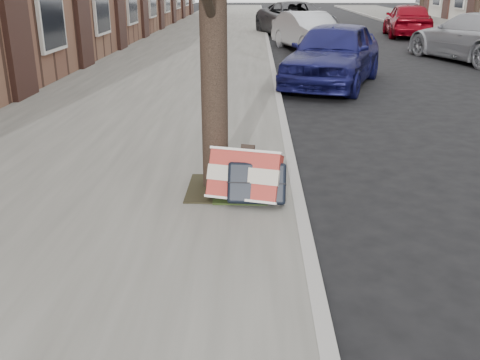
{
  "coord_description": "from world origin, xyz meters",
  "views": [
    {
      "loc": [
        -1.71,
        -4.16,
        2.22
      ],
      "look_at": [
        -1.85,
        0.8,
        0.37
      ],
      "focal_mm": 40.0,
      "sensor_mm": 36.0,
      "label": 1
    }
  ],
  "objects_px": {
    "suitcase_red": "(245,176)",
    "car_near_front": "(334,54)",
    "suitcase_navy": "(257,183)",
    "car_near_mid": "(308,31)"
  },
  "relations": [
    {
      "from": "suitcase_red",
      "to": "car_near_mid",
      "type": "xyz_separation_m",
      "value": [
        1.89,
        13.81,
        0.24
      ]
    },
    {
      "from": "suitcase_navy",
      "to": "car_near_mid",
      "type": "distance_m",
      "value": 13.99
    },
    {
      "from": "suitcase_red",
      "to": "suitcase_navy",
      "type": "distance_m",
      "value": 0.14
    },
    {
      "from": "suitcase_red",
      "to": "suitcase_navy",
      "type": "bearing_deg",
      "value": -11.24
    },
    {
      "from": "car_near_front",
      "to": "suitcase_red",
      "type": "bearing_deg",
      "value": -84.41
    },
    {
      "from": "suitcase_navy",
      "to": "car_near_front",
      "type": "bearing_deg",
      "value": 79.71
    },
    {
      "from": "suitcase_red",
      "to": "car_near_front",
      "type": "relative_size",
      "value": 0.17
    },
    {
      "from": "suitcase_navy",
      "to": "car_near_mid",
      "type": "relative_size",
      "value": 0.15
    },
    {
      "from": "suitcase_red",
      "to": "car_near_mid",
      "type": "relative_size",
      "value": 0.18
    },
    {
      "from": "suitcase_navy",
      "to": "car_near_front",
      "type": "relative_size",
      "value": 0.14
    }
  ]
}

